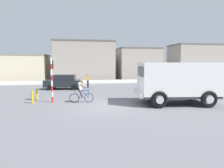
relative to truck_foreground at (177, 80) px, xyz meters
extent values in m
plane|color=slate|center=(-5.14, 0.03, -1.67)|extent=(120.00, 120.00, 0.00)
cube|color=#ADADA8|center=(-5.14, 15.12, -1.59)|extent=(80.00, 5.00, 0.16)
cube|color=white|center=(0.03, 0.00, 0.13)|extent=(5.48, 3.15, 2.20)
cube|color=#2D3338|center=(0.03, 0.00, -1.05)|extent=(5.37, 3.08, 0.16)
cube|color=silver|center=(-2.65, 0.34, -0.87)|extent=(0.54, 2.39, 0.36)
cube|color=black|center=(-2.50, 0.32, 0.63)|extent=(0.39, 2.12, 0.70)
torus|color=black|center=(-1.73, -1.07, -1.12)|extent=(1.12, 0.38, 1.10)
cylinder|color=beige|center=(-1.73, -1.07, -1.12)|extent=(0.53, 0.36, 0.50)
torus|color=black|center=(-1.40, 1.47, -1.12)|extent=(1.12, 0.38, 1.10)
cylinder|color=beige|center=(-1.40, 1.47, -1.12)|extent=(0.53, 0.36, 0.50)
torus|color=black|center=(1.47, -1.48, -1.12)|extent=(1.12, 0.38, 1.10)
cylinder|color=beige|center=(1.47, -1.48, -1.12)|extent=(0.53, 0.36, 0.50)
torus|color=black|center=(1.79, 1.06, -1.12)|extent=(1.12, 0.38, 1.10)
cylinder|color=beige|center=(1.79, 1.06, -1.12)|extent=(0.53, 0.36, 0.50)
torus|color=black|center=(-6.06, 1.53, -1.33)|extent=(0.68, 0.05, 0.68)
torus|color=black|center=(-7.11, 1.51, -1.33)|extent=(0.68, 0.05, 0.68)
cylinder|color=#1E4C8C|center=(-6.40, 1.52, -0.76)|extent=(0.60, 0.05, 0.09)
cylinder|color=#1E4C8C|center=(-6.34, 1.52, -1.01)|extent=(0.51, 0.05, 0.57)
cylinder|color=#1E4C8C|center=(-6.90, 1.52, -1.06)|extent=(0.44, 0.05, 0.57)
cylinder|color=#1E4C8C|center=(-6.08, 1.53, -1.03)|extent=(0.09, 0.05, 0.59)
cylinder|color=black|center=(-6.11, 1.53, -0.72)|extent=(0.04, 0.50, 0.03)
cube|color=black|center=(-6.70, 1.52, -0.79)|extent=(0.24, 0.12, 0.06)
cube|color=white|center=(-6.65, 1.52, -0.46)|extent=(0.30, 0.32, 0.59)
sphere|color=#9E7051|center=(-6.58, 1.52, -0.06)|extent=(0.22, 0.22, 0.22)
cylinder|color=#2D334C|center=(-6.62, 1.62, -1.02)|extent=(0.31, 0.12, 0.57)
cylinder|color=#9E7051|center=(-6.45, 1.68, -0.41)|extent=(0.49, 0.10, 0.29)
cylinder|color=#2D334C|center=(-6.62, 1.42, -1.02)|extent=(0.31, 0.12, 0.57)
cylinder|color=#9E7051|center=(-6.45, 1.36, -0.41)|extent=(0.49, 0.10, 0.29)
cylinder|color=red|center=(-8.69, 2.00, -1.47)|extent=(0.12, 0.12, 0.40)
cylinder|color=white|center=(-8.69, 2.00, -1.07)|extent=(0.12, 0.12, 0.40)
cylinder|color=red|center=(-8.69, 2.00, -0.67)|extent=(0.12, 0.12, 0.40)
cylinder|color=white|center=(-8.69, 2.00, -0.27)|extent=(0.12, 0.12, 0.40)
cylinder|color=red|center=(-8.69, 2.00, 0.13)|extent=(0.12, 0.12, 0.40)
cylinder|color=white|center=(-8.69, 2.00, 0.53)|extent=(0.12, 0.12, 0.40)
cylinder|color=red|center=(-8.69, 2.00, 0.93)|extent=(0.12, 0.12, 0.40)
cylinder|color=white|center=(-8.69, 2.00, 1.33)|extent=(0.12, 0.12, 0.40)
cube|color=black|center=(-8.69, 2.18, 1.08)|extent=(0.24, 0.20, 0.60)
sphere|color=green|center=(-8.69, 2.30, 1.08)|extent=(0.14, 0.14, 0.14)
cube|color=white|center=(1.65, 5.82, -1.02)|extent=(4.17, 2.14, 0.70)
cube|color=black|center=(1.80, 5.81, -0.37)|extent=(2.35, 1.69, 0.60)
cylinder|color=black|center=(0.32, 5.12, -1.37)|extent=(0.62, 0.25, 0.60)
cylinder|color=black|center=(0.52, 6.81, -1.37)|extent=(0.62, 0.25, 0.60)
cylinder|color=black|center=(2.79, 4.84, -1.37)|extent=(0.62, 0.25, 0.60)
cylinder|color=black|center=(2.98, 6.53, -1.37)|extent=(0.62, 0.25, 0.60)
cube|color=#1E2328|center=(-8.44, 8.97, -1.02)|extent=(4.17, 2.14, 0.70)
cube|color=black|center=(-8.29, 8.95, -0.37)|extent=(2.35, 1.68, 0.60)
cylinder|color=black|center=(-9.77, 8.26, -1.37)|extent=(0.62, 0.25, 0.60)
cylinder|color=black|center=(-9.58, 9.95, -1.37)|extent=(0.62, 0.25, 0.60)
cylinder|color=black|center=(-7.31, 7.98, -1.37)|extent=(0.62, 0.25, 0.60)
cylinder|color=black|center=(-7.12, 9.67, -1.37)|extent=(0.62, 0.25, 0.60)
cylinder|color=#2D334C|center=(-5.76, 9.78, -1.24)|extent=(0.22, 0.22, 0.85)
cube|color=gold|center=(-5.76, 9.78, -0.54)|extent=(0.34, 0.22, 0.56)
sphere|color=#9E7051|center=(-5.76, 9.78, -0.15)|extent=(0.20, 0.20, 0.20)
cylinder|color=gold|center=(-10.03, 1.83, -1.22)|extent=(0.14, 0.14, 0.90)
cylinder|color=gold|center=(-10.03, 3.23, -1.22)|extent=(0.14, 0.14, 0.90)
cube|color=beige|center=(-17.34, 22.60, 0.37)|extent=(10.12, 6.37, 4.07)
cube|color=gray|center=(-17.34, 22.60, 2.50)|extent=(10.32, 6.50, 0.20)
cube|color=#9E9389|center=(-5.85, 22.49, 1.54)|extent=(10.15, 7.22, 6.41)
cube|color=#5E5852|center=(-5.85, 22.49, 4.84)|extent=(10.35, 7.36, 0.20)
cube|color=#9E9389|center=(4.16, 22.41, 1.02)|extent=(7.47, 6.17, 5.37)
cube|color=#5E5852|center=(4.16, 22.41, 3.81)|extent=(7.62, 6.29, 0.20)
cube|color=#9E9389|center=(16.46, 21.30, 1.39)|extent=(11.32, 5.49, 6.11)
cube|color=#5E5852|center=(16.46, 21.30, 4.55)|extent=(11.55, 5.60, 0.20)
camera|label=1|loc=(-6.67, -12.11, 1.22)|focal=30.17mm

